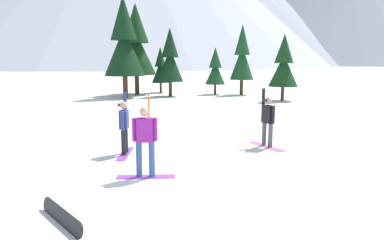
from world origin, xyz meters
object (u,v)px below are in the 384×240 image
at_px(pine_tree_leaning, 170,59).
at_px(pine_tree_twin, 124,43).
at_px(pine_tree_tall, 284,65).
at_px(pine_tree_young, 160,68).
at_px(snowboarder_midground, 124,126).
at_px(trail_marker_pole, 149,119).
at_px(pine_tree_short, 215,69).
at_px(snowboarder_foreground, 145,140).
at_px(loose_snowboard_near_right, 62,216).
at_px(pine_tree_broad, 136,45).
at_px(pine_tree_slender, 242,57).
at_px(snowboarder_background, 268,120).

relative_size(pine_tree_leaning, pine_tree_twin, 0.71).
height_order(pine_tree_leaning, pine_tree_tall, pine_tree_leaning).
height_order(pine_tree_leaning, pine_tree_young, pine_tree_leaning).
bearing_deg(snowboarder_midground, trail_marker_pole, 80.30).
height_order(trail_marker_pole, pine_tree_short, pine_tree_short).
bearing_deg(pine_tree_twin, pine_tree_short, 33.65).
bearing_deg(snowboarder_foreground, pine_tree_twin, 115.83).
height_order(loose_snowboard_near_right, pine_tree_leaning, pine_tree_leaning).
relative_size(pine_tree_broad, pine_tree_slender, 1.30).
relative_size(loose_snowboard_near_right, pine_tree_twin, 0.19).
bearing_deg(pine_tree_twin, snowboarder_midground, -65.70).
bearing_deg(snowboarder_foreground, snowboarder_midground, 126.84).
distance_m(snowboarder_midground, pine_tree_young, 21.35).
xyz_separation_m(loose_snowboard_near_right, pine_tree_broad, (-8.21, 23.25, 4.02)).
xyz_separation_m(snowboarder_foreground, pine_tree_slender, (0.03, 22.10, 2.23)).
height_order(loose_snowboard_near_right, pine_tree_twin, pine_tree_twin).
height_order(pine_tree_leaning, pine_tree_twin, pine_tree_twin).
distance_m(snowboarder_midground, pine_tree_tall, 17.23).
relative_size(snowboarder_foreground, loose_snowboard_near_right, 1.20).
xyz_separation_m(pine_tree_leaning, pine_tree_twin, (-3.13, -1.77, 1.25)).
bearing_deg(loose_snowboard_near_right, snowboarder_background, 63.50).
bearing_deg(pine_tree_tall, pine_tree_slender, 132.15).
bearing_deg(pine_tree_tall, pine_tree_twin, -176.66).
relative_size(pine_tree_tall, pine_tree_broad, 0.62).
xyz_separation_m(snowboarder_foreground, pine_tree_leaning, (-5.43, 19.45, 2.03)).
height_order(pine_tree_tall, pine_tree_short, pine_tree_tall).
distance_m(pine_tree_leaning, pine_tree_tall, 8.89).
height_order(trail_marker_pole, pine_tree_tall, pine_tree_tall).
distance_m(pine_tree_slender, pine_tree_twin, 9.71).
distance_m(loose_snowboard_near_right, pine_tree_tall, 21.67).
xyz_separation_m(trail_marker_pole, pine_tree_young, (-6.08, 19.00, 1.33)).
height_order(snowboarder_foreground, pine_tree_leaning, pine_tree_leaning).
xyz_separation_m(snowboarder_background, pine_tree_broad, (-11.59, 16.46, 3.23)).
height_order(snowboarder_background, pine_tree_slender, pine_tree_slender).
relative_size(loose_snowboard_near_right, pine_tree_broad, 0.20).
relative_size(snowboarder_background, trail_marker_pole, 1.10).
distance_m(snowboarder_foreground, snowboarder_background, 4.91).
distance_m(pine_tree_tall, pine_tree_twin, 12.08).
bearing_deg(pine_tree_slender, loose_snowboard_near_right, -91.29).
relative_size(loose_snowboard_near_right, pine_tree_young, 0.37).
distance_m(pine_tree_leaning, pine_tree_slender, 6.07).
bearing_deg(snowboarder_midground, pine_tree_short, 92.14).
height_order(pine_tree_leaning, pine_tree_broad, pine_tree_broad).
bearing_deg(pine_tree_broad, snowboarder_background, -54.85).
bearing_deg(trail_marker_pole, pine_tree_twin, 117.34).
xyz_separation_m(snowboarder_background, pine_tree_short, (-5.05, 17.92, 1.25)).
height_order(pine_tree_tall, pine_tree_slender, pine_tree_slender).
bearing_deg(trail_marker_pole, pine_tree_tall, 72.94).
relative_size(loose_snowboard_near_right, pine_tree_tall, 0.31).
distance_m(loose_snowboard_near_right, pine_tree_broad, 24.98).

